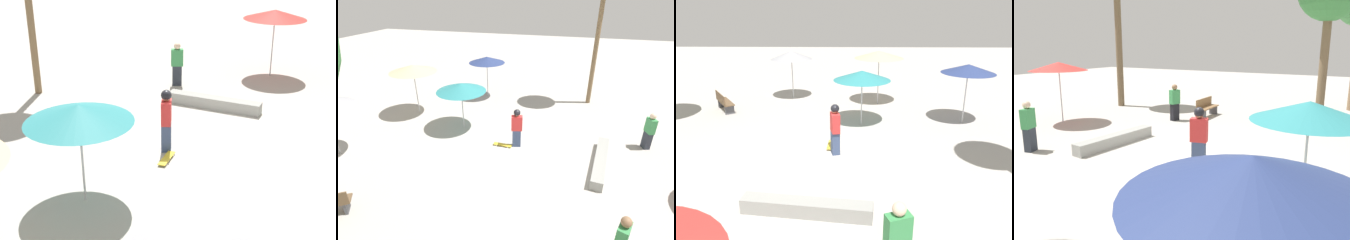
{
  "view_description": "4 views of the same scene",
  "coord_description": "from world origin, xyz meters",
  "views": [
    {
      "loc": [
        11.44,
        2.62,
        5.59
      ],
      "look_at": [
        0.86,
        -0.81,
        0.88
      ],
      "focal_mm": 50.0,
      "sensor_mm": 36.0,
      "label": 1
    },
    {
      "loc": [
        -1.32,
        8.41,
        6.03
      ],
      "look_at": [
        1.34,
        -0.97,
        1.1
      ],
      "focal_mm": 28.0,
      "sensor_mm": 36.0,
      "label": 2
    },
    {
      "loc": [
        -9.01,
        -1.36,
        4.63
      ],
      "look_at": [
        1.44,
        -1.14,
        0.96
      ],
      "focal_mm": 35.0,
      "sensor_mm": 36.0,
      "label": 3
    },
    {
      "loc": [
        4.64,
        -8.29,
        3.26
      ],
      "look_at": [
        0.43,
        -1.04,
        1.33
      ],
      "focal_mm": 35.0,
      "sensor_mm": 36.0,
      "label": 4
    }
  ],
  "objects": [
    {
      "name": "shade_umbrella_navy",
      "position": [
        3.93,
        -6.0,
        2.27
      ],
      "size": [
        2.12,
        2.12,
        2.45
      ],
      "color": "#B7B7BC",
      "rests_on": "ground_plane"
    },
    {
      "name": "skateboard",
      "position": [
        1.4,
        -0.67,
        0.06
      ],
      "size": [
        0.81,
        0.23,
        0.07
      ],
      "rotation": [
        0.0,
        0.0,
        -0.04
      ],
      "color": "gold",
      "rests_on": "ground_plane"
    },
    {
      "name": "ground_plane",
      "position": [
        0.0,
        0.0,
        0.0
      ],
      "size": [
        60.0,
        60.0,
        0.0
      ],
      "primitive_type": "plane",
      "color": "#ADA8A0"
    },
    {
      "name": "shade_umbrella_tan",
      "position": [
        6.68,
        -2.69,
        2.42
      ],
      "size": [
        2.35,
        2.35,
        2.6
      ],
      "color": "#B7B7BC",
      "rests_on": "ground_plane"
    },
    {
      "name": "bystander_watching",
      "position": [
        -4.41,
        -2.17,
        0.8
      ],
      "size": [
        0.37,
        0.49,
        1.6
      ],
      "rotation": [
        0.0,
        0.0,
        5.05
      ],
      "color": "#282D38",
      "rests_on": "ground_plane"
    },
    {
      "name": "skater_main",
      "position": [
        0.84,
        -0.86,
        0.91
      ],
      "size": [
        0.5,
        0.35,
        1.69
      ],
      "rotation": [
        0.0,
        0.0,
        0.25
      ],
      "color": "#38476B",
      "rests_on": "ground_plane"
    },
    {
      "name": "concrete_ledge",
      "position": [
        -2.53,
        -0.35,
        0.19
      ],
      "size": [
        0.79,
        3.12,
        0.37
      ],
      "rotation": [
        0.0,
        0.0,
        1.45
      ],
      "color": "gray",
      "rests_on": "ground_plane"
    },
    {
      "name": "shade_umbrella_teal",
      "position": [
        3.68,
        -1.8,
        2.03
      ],
      "size": [
        2.27,
        2.27,
        2.22
      ],
      "color": "#B7B7BC",
      "rests_on": "ground_plane"
    }
  ]
}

